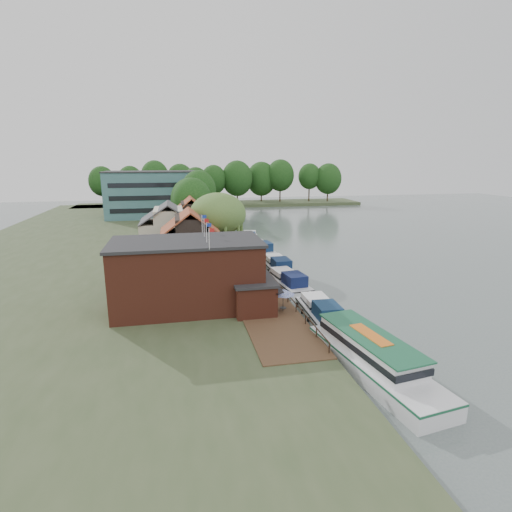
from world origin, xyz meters
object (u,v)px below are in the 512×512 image
hotel_block (155,194)px  cruiser_4 (250,237)px  umbrella_1 (268,291)px  cottage_a (190,240)px  cottage_b (169,229)px  umbrella_3 (259,277)px  umbrella_0 (283,300)px  cruiser_0 (321,309)px  pub (207,273)px  cruiser_2 (277,264)px  umbrella_2 (259,282)px  umbrella_4 (253,267)px  willow (218,227)px  swan (339,337)px  cruiser_1 (288,279)px  cottage_c (191,220)px  tour_boat (375,356)px  cruiser_3 (260,247)px

hotel_block → cruiser_4: size_ratio=2.46×
umbrella_1 → cruiser_4: bearing=82.5°
cottage_a → cottage_b: size_ratio=0.90×
umbrella_1 → umbrella_3: same height
hotel_block → umbrella_0: bearing=-78.3°
umbrella_3 → cruiser_0: umbrella_3 is taller
cottage_b → cruiser_0: bearing=-62.2°
pub → cruiser_2: size_ratio=1.91×
umbrella_2 → umbrella_4: same height
willow → umbrella_3: bearing=-77.5°
cruiser_2 → swan: (-0.06, -23.03, -1.06)m
cruiser_2 → cruiser_4: (-0.15, 21.27, -0.02)m
cruiser_1 → cottage_c: bearing=104.6°
cottage_b → umbrella_0: bearing=-68.1°
hotel_block → umbrella_1: (14.58, -71.45, -4.86)m
cruiser_0 → pub: bearing=161.8°
umbrella_1 → pub: bearing=176.1°
hotel_block → willow: (11.50, -51.00, -0.94)m
umbrella_2 → umbrella_3: size_ratio=1.00×
cruiser_4 → cruiser_1: bearing=-78.9°
umbrella_0 → umbrella_4: same height
umbrella_4 → umbrella_0: bearing=-87.8°
umbrella_0 → umbrella_1: (-0.88, 2.99, 0.00)m
cruiser_1 → tour_boat: bearing=-95.4°
umbrella_0 → cruiser_1: umbrella_0 is taller
umbrella_0 → umbrella_1: size_ratio=1.02×
umbrella_1 → umbrella_4: size_ratio=1.00×
pub → swan: 15.00m
pub → cottage_c: bearing=90.0°
cottage_a → tour_boat: bearing=-67.2°
cruiser_0 → umbrella_0: bearing=172.4°
tour_boat → hotel_block: bearing=94.4°
pub → umbrella_0: pub is taller
cottage_b → cruiser_4: cottage_b is taller
willow → cruiser_2: size_ratio=0.99×
cottage_a → cruiser_1: size_ratio=0.83×
umbrella_0 → cruiser_3: (4.00, 29.71, -1.01)m
cottage_a → umbrella_4: size_ratio=3.62×
hotel_block → cruiser_1: bearing=-73.6°
umbrella_4 → cruiser_0: size_ratio=0.23×
cruiser_3 → cruiser_4: (-0.12, 9.38, -0.02)m
willow → cruiser_3: willow is taller
umbrella_3 → swan: 14.64m
umbrella_1 → umbrella_2: size_ratio=1.00×
pub → hotel_block: hotel_block is taller
cottage_b → cruiser_1: (14.92, -18.33, -3.98)m
umbrella_1 → cruiser_1: (4.35, 7.12, -1.02)m
cruiser_2 → swan: bearing=-91.6°
hotel_block → cottage_a: 56.47m
cruiser_4 → swan: bearing=-78.0°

